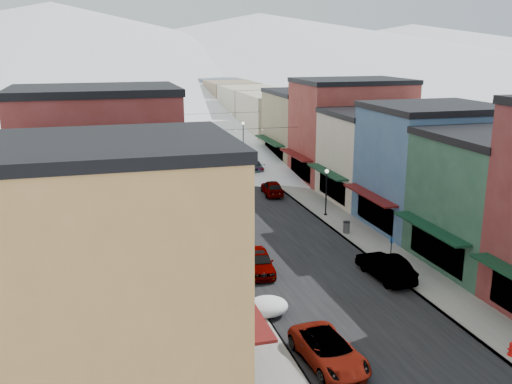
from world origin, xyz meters
TOP-DOWN VIEW (x-y plane):
  - road at (0.00, 60.00)m, footprint 10.00×160.00m
  - sidewalk_left at (-6.60, 60.00)m, footprint 3.20×160.00m
  - sidewalk_right at (6.60, 60.00)m, footprint 3.20×160.00m
  - curb_left at (-5.05, 60.00)m, footprint 0.10×160.00m
  - curb_right at (5.05, 60.00)m, footprint 0.10×160.00m
  - bldg_l_yellow at (-13.19, 4.00)m, footprint 11.30×8.70m
  - bldg_l_cream at (-13.19, 12.50)m, footprint 11.30×8.20m
  - bldg_l_brick_near at (-13.69, 20.50)m, footprint 12.30×8.20m
  - bldg_l_grayblue at (-13.19, 29.00)m, footprint 11.30×9.20m
  - bldg_l_brick_far at (-14.19, 38.00)m, footprint 13.30×9.20m
  - bldg_l_tan at (-13.19, 48.00)m, footprint 11.30×11.20m
  - bldg_r_green at (13.19, 12.00)m, footprint 11.30×9.20m
  - bldg_r_blue at (13.19, 21.00)m, footprint 11.30×9.20m
  - bldg_r_cream at (13.69, 30.00)m, footprint 12.30×9.20m
  - bldg_r_brick_far at (14.19, 39.00)m, footprint 13.30×9.20m
  - bldg_r_tan at (13.19, 49.00)m, footprint 11.30×11.20m
  - distant_blocks at (0.00, 83.00)m, footprint 34.00×55.00m
  - mountain_ridge at (-19.47, 277.18)m, footprint 670.00×340.00m
  - overhead_cables at (0.00, 47.50)m, footprint 16.40×15.04m
  - car_white_suv at (-3.50, 3.00)m, footprint 2.84×5.44m
  - car_silver_sedan at (-3.57, 15.12)m, footprint 2.40×4.80m
  - car_dark_hatch at (-3.66, 30.61)m, footprint 1.81×4.40m
  - car_silver_wagon at (-4.30, 49.74)m, footprint 3.06×6.02m
  - car_green_sedan at (4.30, 11.81)m, footprint 2.09×5.22m
  - car_gray_suv at (3.50, 34.62)m, footprint 2.33×4.75m
  - car_black_sedan at (4.30, 45.43)m, footprint 2.65×5.75m
  - car_lane_silver at (-1.59, 52.30)m, footprint 2.17×4.97m
  - car_lane_white at (0.60, 63.59)m, footprint 2.98×5.83m
  - fire_hydrant at (5.53, 1.00)m, footprint 0.44×0.33m
  - parking_sign at (5.20, 12.77)m, footprint 0.08×0.34m
  - trash_can at (5.59, 20.80)m, footprint 0.57×0.57m
  - streetlamp_near at (5.91, 26.01)m, footprint 0.35×0.35m
  - streetlamp_far at (5.71, 55.00)m, footprint 0.40×0.40m
  - snow_pile_near at (-4.88, 8.95)m, footprint 2.51×2.74m
  - snow_pile_mid at (-4.88, 30.69)m, footprint 2.52×2.75m
  - snow_pile_far at (-4.28, 32.57)m, footprint 2.39×2.67m

SIDE VIEW (x-z plane):
  - road at x=0.00m, z-range 0.00..0.01m
  - sidewalk_left at x=-6.60m, z-range 0.00..0.15m
  - sidewalk_right at x=6.60m, z-range 0.00..0.15m
  - curb_left at x=-5.05m, z-range 0.00..0.15m
  - curb_right at x=5.05m, z-range 0.00..0.15m
  - snow_pile_far at x=-4.28m, z-range -0.02..0.99m
  - fire_hydrant at x=5.53m, z-range 0.12..0.86m
  - snow_pile_near at x=-4.88m, z-range -0.02..1.04m
  - snow_pile_mid at x=-4.88m, z-range -0.02..1.04m
  - trash_can at x=5.59m, z-range 0.16..1.13m
  - car_dark_hatch at x=-3.66m, z-range 0.00..1.42m
  - car_white_suv at x=-3.50m, z-range 0.00..1.46m
  - car_gray_suv at x=3.50m, z-range 0.00..1.56m
  - car_silver_sedan at x=-3.57m, z-range 0.00..1.57m
  - car_lane_white at x=0.60m, z-range 0.00..1.58m
  - car_black_sedan at x=4.30m, z-range 0.00..1.63m
  - car_lane_silver at x=-1.59m, z-range 0.00..1.67m
  - car_silver_wagon at x=-4.30m, z-range 0.00..1.67m
  - car_green_sedan at x=4.30m, z-range 0.00..1.69m
  - parking_sign at x=5.20m, z-range 0.36..2.85m
  - streetlamp_near at x=5.91m, z-range 0.71..4.96m
  - streetlamp_far at x=5.71m, z-range 0.77..5.55m
  - distant_blocks at x=0.00m, z-range 0.00..8.00m
  - bldg_r_cream at x=13.69m, z-range 0.01..9.01m
  - bldg_l_grayblue at x=-13.19m, z-range 0.01..9.01m
  - bldg_r_tan at x=13.19m, z-range 0.01..9.51m
  - bldg_r_green at x=13.19m, z-range 0.01..9.51m
  - bldg_l_cream at x=-13.19m, z-range 0.01..9.51m
  - bldg_l_tan at x=-13.19m, z-range 0.01..10.01m
  - bldg_r_blue at x=13.19m, z-range 0.01..10.51m
  - bldg_l_brick_far at x=-14.19m, z-range 0.01..11.01m
  - bldg_r_brick_far at x=14.19m, z-range 0.01..11.51m
  - bldg_l_yellow at x=-13.19m, z-range 0.01..11.51m
  - overhead_cables at x=0.00m, z-range 6.18..6.22m
  - bldg_l_brick_near at x=-13.69m, z-range 0.01..12.51m
  - mountain_ridge at x=-19.47m, z-range -2.64..31.36m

